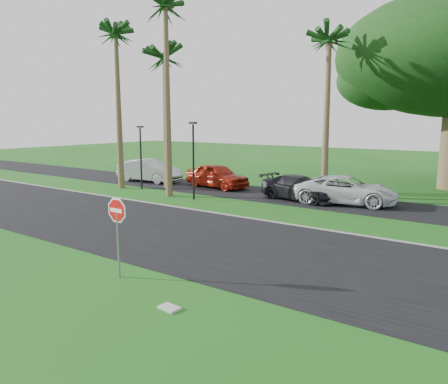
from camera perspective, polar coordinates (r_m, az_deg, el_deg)
The scene contains 16 objects.
ground at distance 16.38m, azimuth -6.66°, elevation -7.61°, with size 120.00×120.00×0.00m, color #1A5314.
road at distance 17.85m, azimuth -2.33°, elevation -6.08°, with size 120.00×8.00×0.02m, color black.
parking_strip at distance 26.71m, azimuth 11.62°, elevation -1.02°, with size 120.00×5.00×0.02m, color black.
curb at distance 21.08m, azimuth 4.45°, elevation -3.60°, with size 120.00×0.12×0.06m, color gray.
stop_sign_near at distance 13.56m, azimuth -13.77°, elevation -3.68°, with size 1.05×0.07×2.62m.
palm_left_far at distance 31.72m, azimuth -13.94°, elevation 18.92°, with size 5.00×5.00×11.50m.
palm_left_mid at distance 31.11m, azimuth -7.78°, elevation 16.58°, with size 5.00×5.00×10.00m.
palm_left_near at distance 28.05m, azimuth -7.65°, elevation 22.41°, with size 5.00×5.00×12.50m.
palm_center at distance 28.00m, azimuth 13.60°, elevation 18.22°, with size 5.00×5.00×10.50m.
streetlight_left at distance 30.59m, azimuth -10.82°, elevation 5.02°, with size 0.45×0.25×4.34m.
streetlight_right at distance 26.10m, azimuth -4.03°, elevation 4.76°, with size 0.45×0.25×4.64m.
car_silver at distance 34.14m, azimuth -9.75°, elevation 2.74°, with size 1.81×5.20×1.71m, color #A5A7AC.
car_red at distance 30.79m, azimuth -0.90°, elevation 2.12°, with size 1.98×4.93×1.68m, color #9E1D0D.
car_dark at distance 26.39m, azimuth 9.85°, elevation 0.48°, with size 2.03×4.99×1.45m, color black.
car_minivan at distance 25.82m, azimuth 15.63°, elevation 0.22°, with size 2.63×5.70×1.58m, color silver.
utility_slab at distance 11.64m, azimuth -7.15°, elevation -14.78°, with size 0.55×0.35×0.06m, color #A6A59D.
Camera 1 is at (10.57, -11.56, 4.81)m, focal length 35.00 mm.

